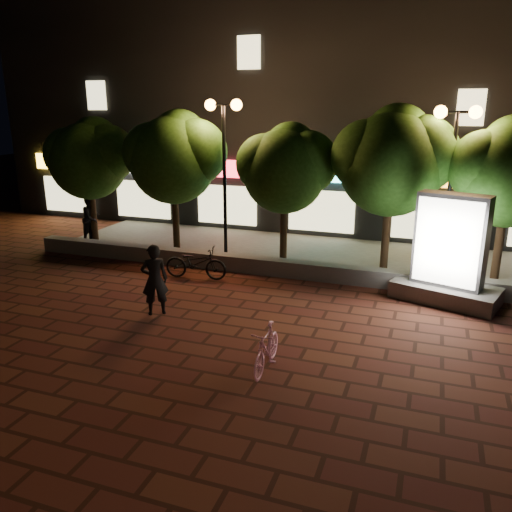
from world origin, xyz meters
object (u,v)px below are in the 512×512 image
at_px(tree_far_left, 90,156).
at_px(tree_right, 394,158).
at_px(scooter_pink, 267,348).
at_px(street_lamp_left, 224,139).
at_px(rider, 155,280).
at_px(tree_left, 175,155).
at_px(tree_far_right, 511,168).
at_px(scooter_parked, 196,263).
at_px(ad_kiosk, 449,259).
at_px(pedestrian, 91,218).
at_px(tree_mid, 287,165).
at_px(street_lamp_right, 454,149).

relative_size(tree_far_left, tree_right, 0.91).
relative_size(tree_right, scooter_pink, 3.35).
distance_m(street_lamp_left, rider, 6.03).
distance_m(tree_left, tree_far_right, 10.50).
bearing_deg(scooter_parked, ad_kiosk, -92.53).
height_order(tree_right, rider, tree_right).
height_order(tree_far_left, street_lamp_left, street_lamp_left).
bearing_deg(street_lamp_left, scooter_pink, -61.45).
height_order(tree_far_left, pedestrian, tree_far_left).
xyz_separation_m(tree_far_left, tree_mid, (7.50, -0.00, -0.08)).
relative_size(scooter_pink, pedestrian, 0.86).
relative_size(tree_right, street_lamp_left, 0.98).
distance_m(tree_far_left, scooter_parked, 6.65).
height_order(street_lamp_left, scooter_pink, street_lamp_left).
relative_size(tree_far_left, scooter_pink, 3.06).
height_order(tree_right, street_lamp_right, tree_right).
relative_size(street_lamp_left, scooter_pink, 3.42).
distance_m(tree_far_left, pedestrian, 2.34).
xyz_separation_m(street_lamp_right, scooter_parked, (-7.00, -2.34, -3.39)).
height_order(tree_far_right, street_lamp_right, street_lamp_right).
bearing_deg(tree_far_left, ad_kiosk, -9.19).
distance_m(tree_mid, pedestrian, 7.97).
relative_size(tree_left, tree_far_right, 1.03).
bearing_deg(tree_right, tree_far_left, -180.00).
bearing_deg(tree_far_right, scooter_pink, -123.83).
height_order(tree_far_left, scooter_parked, tree_far_left).
relative_size(tree_right, ad_kiosk, 1.71).
relative_size(tree_far_left, tree_mid, 1.03).
height_order(tree_far_left, tree_far_right, tree_far_right).
distance_m(tree_left, scooter_parked, 4.39).
xyz_separation_m(tree_right, ad_kiosk, (1.76, -2.03, -2.39)).
relative_size(street_lamp_right, rider, 2.75).
relative_size(rider, pedestrian, 1.03).
height_order(tree_mid, scooter_pink, tree_mid).
distance_m(scooter_pink, pedestrian, 11.74).
distance_m(tree_left, scooter_pink, 9.63).
bearing_deg(tree_far_left, street_lamp_left, -2.76).
bearing_deg(tree_far_left, tree_mid, -0.00).
height_order(street_lamp_left, scooter_parked, street_lamp_left).
height_order(street_lamp_left, pedestrian, street_lamp_left).
xyz_separation_m(ad_kiosk, scooter_parked, (-7.11, -0.57, -0.67)).
relative_size(tree_far_right, street_lamp_left, 0.92).
xyz_separation_m(street_lamp_right, ad_kiosk, (0.11, -1.77, -2.72)).
distance_m(street_lamp_right, ad_kiosk, 3.25).
distance_m(tree_far_right, ad_kiosk, 3.32).
height_order(tree_mid, pedestrian, tree_mid).
relative_size(tree_far_right, scooter_parked, 2.50).
xyz_separation_m(tree_far_right, pedestrian, (-14.15, -0.08, -2.41)).
height_order(ad_kiosk, pedestrian, ad_kiosk).
xyz_separation_m(tree_far_left, scooter_pink, (9.20, -7.16, -2.84)).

